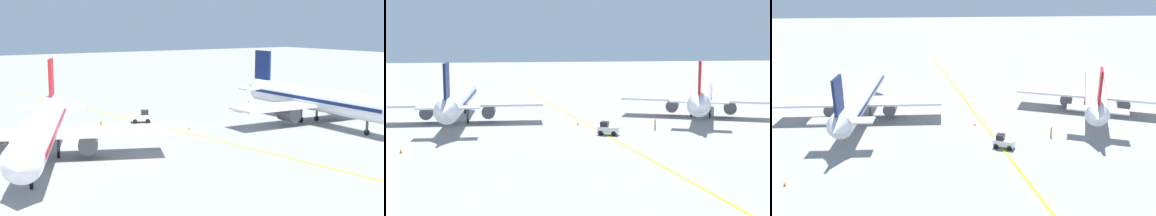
# 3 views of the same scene
# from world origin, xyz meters

# --- Properties ---
(ground_plane) EXTENTS (400.00, 400.00, 0.00)m
(ground_plane) POSITION_xyz_m (0.00, 0.00, 0.00)
(ground_plane) COLOR gray
(apron_yellow_centreline) EXTENTS (17.22, 118.87, 0.01)m
(apron_yellow_centreline) POSITION_xyz_m (0.00, 0.00, 0.00)
(apron_yellow_centreline) COLOR yellow
(apron_yellow_centreline) RESTS_ON ground
(airplane_at_gate) EXTENTS (28.15, 35.48, 10.60)m
(airplane_at_gate) POSITION_xyz_m (-20.98, 6.62, 3.71)
(airplane_at_gate) COLOR silver
(airplane_at_gate) RESTS_ON ground
(airplane_adjacent_stand) EXTENTS (27.88, 33.99, 10.60)m
(airplane_adjacent_stand) POSITION_xyz_m (21.48, 7.29, 3.71)
(airplane_adjacent_stand) COLOR white
(airplane_adjacent_stand) RESTS_ON ground
(baggage_tug_white) EXTENTS (3.35, 2.68, 2.11)m
(baggage_tug_white) POSITION_xyz_m (1.44, -8.19, 0.90)
(baggage_tug_white) COLOR white
(baggage_tug_white) RESTS_ON ground
(ground_crew_worker) EXTENTS (0.30, 0.56, 1.68)m
(ground_crew_worker) POSITION_xyz_m (9.51, -4.96, 0.91)
(ground_crew_worker) COLOR #23232D
(ground_crew_worker) RESTS_ON ground
(traffic_cone_near_nose) EXTENTS (0.32, 0.32, 0.55)m
(traffic_cone_near_nose) POSITION_xyz_m (-26.14, -16.70, 0.28)
(traffic_cone_near_nose) COLOR orange
(traffic_cone_near_nose) RESTS_ON ground
(traffic_cone_mid_apron) EXTENTS (0.32, 0.32, 0.55)m
(traffic_cone_mid_apron) POSITION_xyz_m (-21.93, -3.93, 0.28)
(traffic_cone_mid_apron) COLOR orange
(traffic_cone_mid_apron) RESTS_ON ground
(traffic_cone_by_wingtip) EXTENTS (0.32, 0.32, 0.55)m
(traffic_cone_by_wingtip) POSITION_xyz_m (-1.68, 0.66, 0.28)
(traffic_cone_by_wingtip) COLOR orange
(traffic_cone_by_wingtip) RESTS_ON ground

